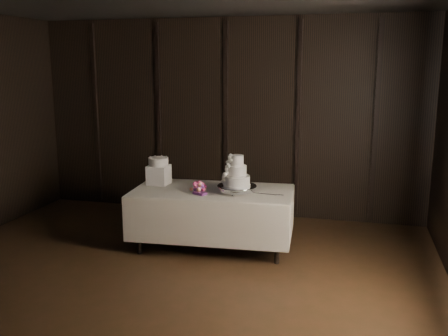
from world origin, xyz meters
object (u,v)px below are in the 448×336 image
box_pedestal (159,175)px  small_cake (158,162)px  cake_stand (237,189)px  wedding_cake (234,174)px  bouquet (199,187)px  display_table (213,216)px

box_pedestal → small_cake: bearing=0.0°
cake_stand → wedding_cake: wedding_cake is taller
bouquet → small_cake: bearing=157.3°
box_pedestal → display_table: bearing=-9.8°
bouquet → box_pedestal: box_pedestal is taller
display_table → box_pedestal: (-0.77, 0.13, 0.47)m
display_table → cake_stand: bearing=-13.4°
display_table → small_cake: bearing=166.1°
cake_stand → small_cake: small_cake is taller
wedding_cake → small_cake: wedding_cake is taller
cake_stand → bouquet: bearing=-170.3°
cake_stand → bouquet: (-0.46, -0.08, 0.01)m
display_table → small_cake: size_ratio=7.96×
cake_stand → box_pedestal: (-1.10, 0.19, 0.08)m
bouquet → box_pedestal: size_ratio=1.40×
display_table → small_cake: small_cake is taller
cake_stand → bouquet: size_ratio=1.33×
box_pedestal → small_cake: (0.00, 0.00, 0.18)m
bouquet → wedding_cake: bearing=8.3°
display_table → cake_stand: (0.33, -0.05, 0.39)m
box_pedestal → cake_stand: bearing=-9.6°
wedding_cake → box_pedestal: wedding_cake is taller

